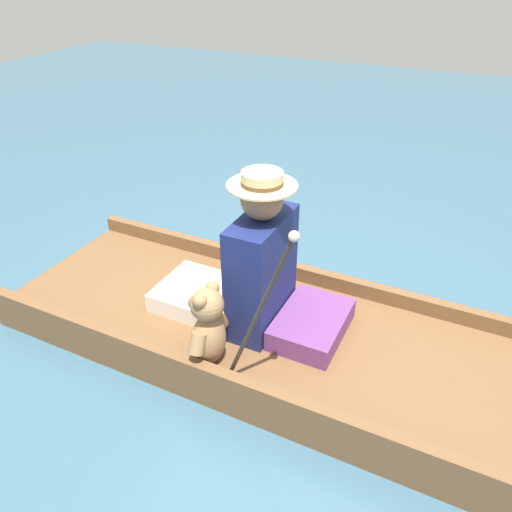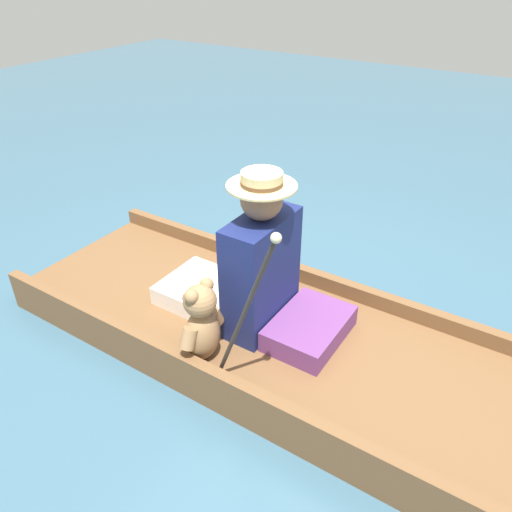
# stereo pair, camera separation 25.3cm
# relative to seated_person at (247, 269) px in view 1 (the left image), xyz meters

# --- Properties ---
(ground_plane) EXTENTS (16.00, 16.00, 0.00)m
(ground_plane) POSITION_rel_seated_person_xyz_m (-0.01, -0.05, -0.46)
(ground_plane) COLOR #385B70
(punt_boat) EXTENTS (1.05, 2.83, 0.24)m
(punt_boat) POSITION_rel_seated_person_xyz_m (-0.01, -0.05, -0.38)
(punt_boat) COLOR brown
(punt_boat) RESTS_ON ground_plane
(seat_cushion) EXTENTS (0.48, 0.33, 0.12)m
(seat_cushion) POSITION_rel_seated_person_xyz_m (0.03, -0.37, -0.26)
(seat_cushion) COLOR #6B3875
(seat_cushion) RESTS_ON punt_boat
(seated_person) EXTENTS (0.46, 0.79, 0.88)m
(seated_person) POSITION_rel_seated_person_xyz_m (0.00, 0.00, 0.00)
(seated_person) COLOR white
(seated_person) RESTS_ON punt_boat
(teddy_bear) EXTENTS (0.31, 0.18, 0.44)m
(teddy_bear) POSITION_rel_seated_person_xyz_m (-0.38, 0.01, -0.11)
(teddy_bear) COLOR #9E754C
(teddy_bear) RESTS_ON punt_boat
(wine_glass) EXTENTS (0.08, 0.08, 0.11)m
(wine_glass) POSITION_rel_seated_person_xyz_m (0.40, 0.26, -0.23)
(wine_glass) COLOR silver
(wine_glass) RESTS_ON punt_boat
(walking_cane) EXTENTS (0.04, 0.33, 0.87)m
(walking_cane) POSITION_rel_seated_person_xyz_m (-0.44, -0.30, 0.19)
(walking_cane) COLOR #2D2823
(walking_cane) RESTS_ON punt_boat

